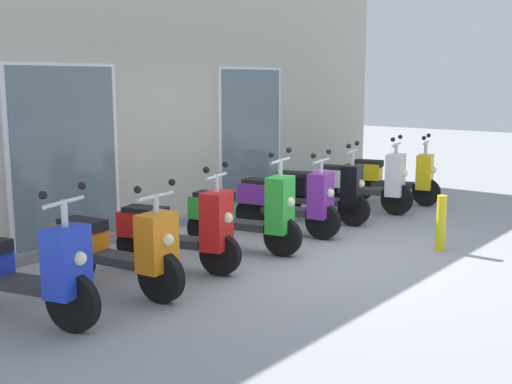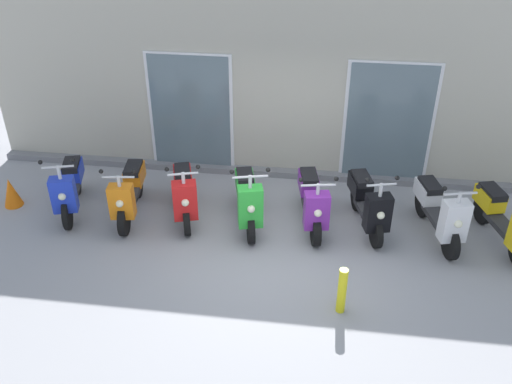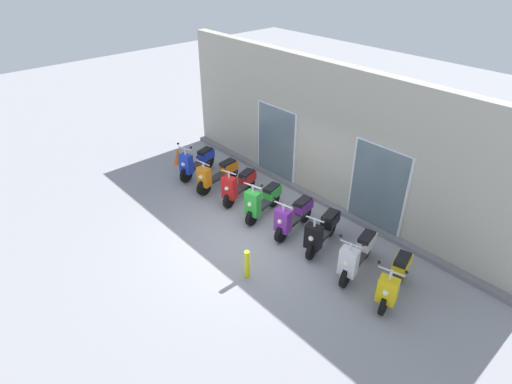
{
  "view_description": "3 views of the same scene",
  "coord_description": "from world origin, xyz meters",
  "px_view_note": "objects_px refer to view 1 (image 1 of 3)",
  "views": [
    {
      "loc": [
        -6.44,
        -4.1,
        2.11
      ],
      "look_at": [
        -0.4,
        0.71,
        0.75
      ],
      "focal_mm": 45.19,
      "sensor_mm": 36.0,
      "label": 1
    },
    {
      "loc": [
        0.68,
        -6.66,
        5.22
      ],
      "look_at": [
        -0.3,
        0.53,
        0.8
      ],
      "focal_mm": 38.69,
      "sensor_mm": 36.0,
      "label": 2
    },
    {
      "loc": [
        6.46,
        -5.61,
        6.51
      ],
      "look_at": [
        -0.51,
        0.62,
        0.81
      ],
      "focal_mm": 29.7,
      "sensor_mm": 36.0,
      "label": 3
    }
  ],
  "objects_px": {
    "scooter_orange": "(116,248)",
    "scooter_green": "(246,213)",
    "scooter_blue": "(22,270)",
    "scooter_black": "(321,191)",
    "scooter_purple": "(288,201)",
    "curb_bollard": "(441,223)",
    "scooter_white": "(364,182)",
    "scooter_red": "(179,229)",
    "scooter_yellow": "(394,176)"
  },
  "relations": [
    {
      "from": "scooter_orange",
      "to": "scooter_green",
      "type": "xyz_separation_m",
      "value": [
        2.0,
        -0.02,
        0.03
      ]
    },
    {
      "from": "scooter_purple",
      "to": "curb_bollard",
      "type": "height_order",
      "value": "scooter_purple"
    },
    {
      "from": "curb_bollard",
      "to": "scooter_red",
      "type": "bearing_deg",
      "value": 143.38
    },
    {
      "from": "scooter_purple",
      "to": "scooter_black",
      "type": "height_order",
      "value": "scooter_black"
    },
    {
      "from": "scooter_red",
      "to": "scooter_green",
      "type": "distance_m",
      "value": 1.08
    },
    {
      "from": "scooter_red",
      "to": "scooter_yellow",
      "type": "height_order",
      "value": "scooter_red"
    },
    {
      "from": "scooter_orange",
      "to": "curb_bollard",
      "type": "relative_size",
      "value": 2.36
    },
    {
      "from": "scooter_blue",
      "to": "scooter_black",
      "type": "height_order",
      "value": "scooter_blue"
    },
    {
      "from": "scooter_green",
      "to": "scooter_purple",
      "type": "bearing_deg",
      "value": 5.8
    },
    {
      "from": "scooter_purple",
      "to": "scooter_white",
      "type": "height_order",
      "value": "scooter_white"
    },
    {
      "from": "scooter_orange",
      "to": "curb_bollard",
      "type": "height_order",
      "value": "scooter_orange"
    },
    {
      "from": "scooter_blue",
      "to": "scooter_green",
      "type": "relative_size",
      "value": 1.04
    },
    {
      "from": "scooter_green",
      "to": "scooter_black",
      "type": "relative_size",
      "value": 1.01
    },
    {
      "from": "scooter_blue",
      "to": "scooter_purple",
      "type": "bearing_deg",
      "value": 1.38
    },
    {
      "from": "scooter_purple",
      "to": "scooter_white",
      "type": "distance_m",
      "value": 1.99
    },
    {
      "from": "scooter_blue",
      "to": "scooter_purple",
      "type": "height_order",
      "value": "scooter_blue"
    },
    {
      "from": "scooter_red",
      "to": "scooter_green",
      "type": "height_order",
      "value": "scooter_green"
    },
    {
      "from": "scooter_green",
      "to": "scooter_white",
      "type": "height_order",
      "value": "scooter_green"
    },
    {
      "from": "scooter_orange",
      "to": "scooter_black",
      "type": "bearing_deg",
      "value": 1.96
    },
    {
      "from": "scooter_green",
      "to": "scooter_white",
      "type": "xyz_separation_m",
      "value": [
        3.03,
        0.06,
        0.0
      ]
    },
    {
      "from": "scooter_white",
      "to": "scooter_orange",
      "type": "bearing_deg",
      "value": -179.58
    },
    {
      "from": "scooter_orange",
      "to": "scooter_yellow",
      "type": "relative_size",
      "value": 1.05
    },
    {
      "from": "scooter_orange",
      "to": "scooter_red",
      "type": "distance_m",
      "value": 0.93
    },
    {
      "from": "scooter_orange",
      "to": "scooter_yellow",
      "type": "xyz_separation_m",
      "value": [
        6.0,
        -0.01,
        0.02
      ]
    },
    {
      "from": "scooter_black",
      "to": "scooter_orange",
      "type": "bearing_deg",
      "value": -178.04
    },
    {
      "from": "curb_bollard",
      "to": "scooter_black",
      "type": "bearing_deg",
      "value": 78.85
    },
    {
      "from": "scooter_blue",
      "to": "scooter_white",
      "type": "distance_m",
      "value": 6.07
    },
    {
      "from": "scooter_purple",
      "to": "scooter_black",
      "type": "relative_size",
      "value": 1.03
    },
    {
      "from": "scooter_orange",
      "to": "scooter_purple",
      "type": "bearing_deg",
      "value": 1.6
    },
    {
      "from": "scooter_white",
      "to": "scooter_yellow",
      "type": "relative_size",
      "value": 1.04
    },
    {
      "from": "scooter_blue",
      "to": "scooter_purple",
      "type": "distance_m",
      "value": 4.08
    },
    {
      "from": "scooter_orange",
      "to": "scooter_green",
      "type": "height_order",
      "value": "scooter_green"
    },
    {
      "from": "scooter_red",
      "to": "scooter_green",
      "type": "xyz_separation_m",
      "value": [
        1.07,
        -0.07,
        0.02
      ]
    },
    {
      "from": "scooter_black",
      "to": "scooter_white",
      "type": "distance_m",
      "value": 1.1
    },
    {
      "from": "scooter_green",
      "to": "scooter_yellow",
      "type": "distance_m",
      "value": 4.0
    },
    {
      "from": "scooter_yellow",
      "to": "curb_bollard",
      "type": "height_order",
      "value": "scooter_yellow"
    },
    {
      "from": "scooter_blue",
      "to": "scooter_green",
      "type": "height_order",
      "value": "scooter_green"
    },
    {
      "from": "scooter_green",
      "to": "scooter_orange",
      "type": "bearing_deg",
      "value": 179.42
    },
    {
      "from": "scooter_green",
      "to": "scooter_yellow",
      "type": "xyz_separation_m",
      "value": [
        4.0,
        0.01,
        -0.02
      ]
    },
    {
      "from": "scooter_black",
      "to": "curb_bollard",
      "type": "height_order",
      "value": "scooter_black"
    },
    {
      "from": "scooter_red",
      "to": "scooter_green",
      "type": "relative_size",
      "value": 0.98
    },
    {
      "from": "scooter_orange",
      "to": "scooter_black",
      "type": "height_order",
      "value": "scooter_black"
    },
    {
      "from": "scooter_purple",
      "to": "scooter_white",
      "type": "xyz_separation_m",
      "value": [
        1.99,
        -0.05,
        0.02
      ]
    },
    {
      "from": "scooter_red",
      "to": "scooter_purple",
      "type": "bearing_deg",
      "value": 0.9
    },
    {
      "from": "scooter_purple",
      "to": "curb_bollard",
      "type": "relative_size",
      "value": 2.2
    },
    {
      "from": "scooter_red",
      "to": "scooter_blue",
      "type": "bearing_deg",
      "value": -178.1
    },
    {
      "from": "scooter_white",
      "to": "scooter_blue",
      "type": "bearing_deg",
      "value": -179.53
    },
    {
      "from": "scooter_white",
      "to": "scooter_red",
      "type": "bearing_deg",
      "value": 179.79
    },
    {
      "from": "scooter_green",
      "to": "curb_bollard",
      "type": "relative_size",
      "value": 2.17
    },
    {
      "from": "scooter_black",
      "to": "scooter_yellow",
      "type": "xyz_separation_m",
      "value": [
        2.07,
        -0.14,
        -0.02
      ]
    }
  ]
}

